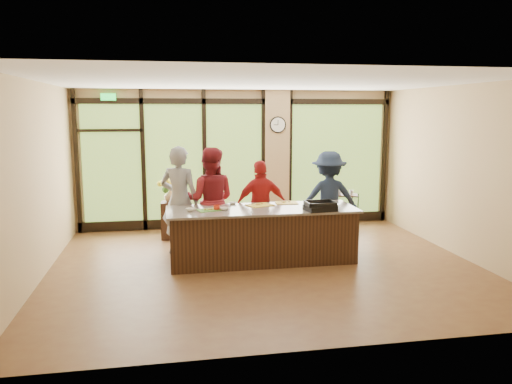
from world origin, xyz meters
name	(u,v)px	position (x,y,z in m)	size (l,w,h in m)	color
floor	(265,266)	(0.00, 0.00, 0.00)	(7.00, 7.00, 0.00)	brown
ceiling	(266,82)	(0.00, 0.00, 3.00)	(7.00, 7.00, 0.00)	white
back_wall	(239,159)	(0.00, 3.00, 1.50)	(7.00, 7.00, 0.00)	tan
left_wall	(36,182)	(-3.50, 0.00, 1.50)	(6.00, 6.00, 0.00)	tan
right_wall	(462,172)	(3.50, 0.00, 1.50)	(6.00, 6.00, 0.00)	tan
window_wall	(246,164)	(0.16, 2.95, 1.39)	(6.90, 0.12, 3.00)	tan
island_base	(262,236)	(0.00, 0.30, 0.44)	(3.10, 1.00, 0.88)	black
countertop	(262,209)	(0.00, 0.30, 0.90)	(3.20, 1.10, 0.04)	slate
wall_clock	(278,125)	(0.85, 2.87, 2.25)	(0.36, 0.04, 0.36)	black
cook_left	(180,200)	(-1.36, 1.01, 0.97)	(0.71, 0.47, 1.95)	slate
cook_midleft	(210,200)	(-0.81, 1.02, 0.96)	(0.93, 0.72, 1.91)	maroon
cook_midright	(261,206)	(0.12, 0.98, 0.83)	(0.98, 0.41, 1.66)	maroon
cook_right	(329,198)	(1.45, 1.11, 0.90)	(1.16, 0.67, 1.80)	#172134
roasting_pan	(320,208)	(0.91, -0.07, 0.96)	(0.48, 0.37, 0.08)	black
mixing_bowl	(329,206)	(1.10, 0.06, 0.96)	(0.35, 0.35, 0.09)	silver
cutting_board_left	(209,210)	(-0.90, 0.27, 0.93)	(0.36, 0.27, 0.01)	#509335
cutting_board_center	(260,205)	(0.02, 0.55, 0.93)	(0.43, 0.32, 0.01)	gold
cutting_board_right	(287,203)	(0.53, 0.69, 0.93)	(0.39, 0.29, 0.01)	gold
prep_bowl_near	(191,210)	(-1.20, 0.26, 0.94)	(0.16, 0.16, 0.05)	silver
prep_bowl_mid	(224,209)	(-0.65, 0.24, 0.94)	(0.15, 0.15, 0.05)	silver
prep_bowl_far	(233,203)	(-0.44, 0.78, 0.94)	(0.14, 0.14, 0.03)	silver
red_ramekin	(217,208)	(-0.77, 0.26, 0.96)	(0.11, 0.11, 0.09)	red
flower_stand	(171,220)	(-1.51, 2.13, 0.37)	(0.37, 0.37, 0.75)	black
flower_vase	(170,195)	(-1.51, 2.13, 0.88)	(0.25, 0.25, 0.26)	#9C7955
bar_cart	(342,207)	(2.08, 2.09, 0.53)	(0.73, 0.56, 0.89)	black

